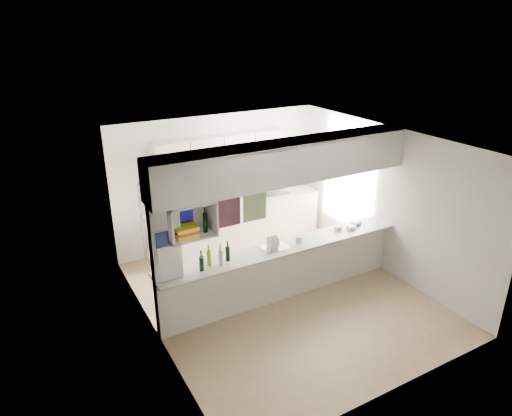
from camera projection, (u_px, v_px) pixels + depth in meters
floor at (283, 296)px, 7.51m from camera, size 4.80×4.80×0.00m
ceiling at (287, 142)px, 6.52m from camera, size 4.80×4.80×0.00m
wall_back at (219, 181)px, 8.95m from camera, size 4.20×0.00×4.20m
wall_left at (151, 256)px, 6.06m from camera, size 0.00×4.80×4.80m
wall_right at (386, 200)px, 7.97m from camera, size 0.00×4.80×4.80m
servery_partition at (275, 205)px, 6.80m from camera, size 4.20×0.50×2.60m
cubby_shelf at (189, 222)px, 6.10m from camera, size 0.65×0.35×0.50m
kitchen_run at (232, 206)px, 8.99m from camera, size 3.60×0.63×2.24m
microwave at (274, 186)px, 9.35m from camera, size 0.56×0.39×0.30m
bowl at (274, 178)px, 9.25m from camera, size 0.26×0.26×0.06m
dish_rack at (275, 243)px, 7.09m from camera, size 0.42×0.33×0.22m
cup at (299, 241)px, 7.19m from camera, size 0.14×0.14×0.09m
wine_bottles at (215, 258)px, 6.56m from camera, size 0.52×0.15×0.35m
plastic_tubs at (347, 226)px, 7.79m from camera, size 0.55×0.22×0.07m
utensil_jar at (218, 200)px, 8.80m from camera, size 0.11×0.11×0.15m
knife_block at (223, 198)px, 8.87m from camera, size 0.10×0.08×0.20m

